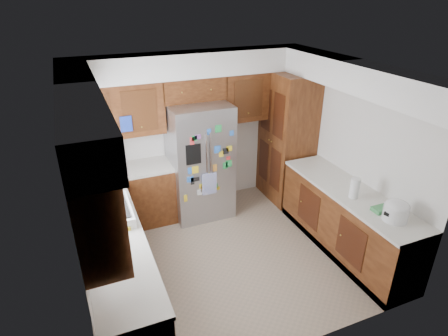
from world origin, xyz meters
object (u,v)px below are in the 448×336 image
(fridge, at_px, (200,161))
(paper_towel, at_px, (355,188))
(rice_cooker, at_px, (396,210))
(pantry, at_px, (287,138))

(fridge, relative_size, paper_towel, 6.85)
(rice_cooker, xyz_separation_m, paper_towel, (-0.09, 0.59, 0.00))
(fridge, distance_m, rice_cooker, 2.84)
(rice_cooker, height_order, paper_towel, paper_towel)
(pantry, xyz_separation_m, rice_cooker, (-0.00, -2.35, -0.03))
(fridge, bearing_deg, rice_cooker, -58.09)
(fridge, xyz_separation_m, paper_towel, (1.41, -1.82, 0.15))
(fridge, height_order, paper_towel, fridge)
(fridge, relative_size, rice_cooker, 6.24)
(pantry, relative_size, rice_cooker, 7.46)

